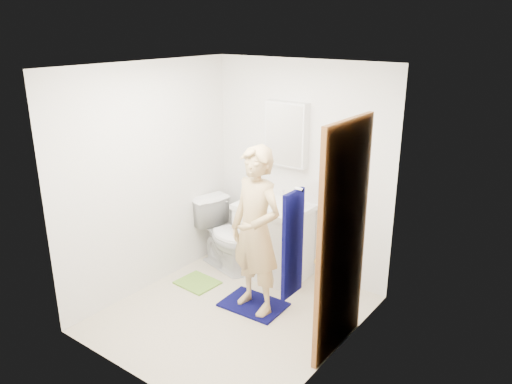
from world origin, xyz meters
TOP-DOWN VIEW (x-y plane):
  - floor at (0.00, 0.00)m, footprint 2.20×2.40m
  - ceiling at (0.00, 0.00)m, footprint 2.20×2.40m
  - wall_back at (0.00, 1.21)m, footprint 2.20×0.02m
  - wall_front at (0.00, -1.21)m, footprint 2.20×0.02m
  - wall_left at (-1.11, 0.00)m, footprint 0.02×2.40m
  - wall_right at (1.11, 0.00)m, footprint 0.02×2.40m
  - vanity_cabinet at (-0.15, 0.91)m, footprint 0.75×0.55m
  - countertop at (-0.15, 0.91)m, footprint 0.79×0.59m
  - sink_basin at (-0.15, 0.91)m, footprint 0.40×0.40m
  - faucet at (-0.15, 1.09)m, footprint 0.03×0.03m
  - medicine_cabinet at (-0.15, 1.14)m, footprint 0.50×0.12m
  - mirror_panel at (-0.15, 1.08)m, footprint 0.46×0.01m
  - door at (1.07, 0.15)m, footprint 0.05×0.80m
  - door_knob at (1.03, -0.17)m, footprint 0.07×0.07m
  - towel at (1.03, -0.57)m, footprint 0.03×0.24m
  - towel_hook at (1.07, -0.57)m, footprint 0.06×0.02m
  - toilet at (-0.69, 0.74)m, footprint 0.88×0.63m
  - bath_mat at (0.08, 0.24)m, footprint 0.65×0.48m
  - green_rug at (-0.70, 0.23)m, footprint 0.45×0.38m
  - soap_dispenser at (-0.45, 0.84)m, footprint 0.10×0.10m
  - toothbrush_cup at (0.11, 1.03)m, footprint 0.13×0.13m
  - man at (0.13, 0.20)m, footprint 0.67×0.50m

SIDE VIEW (x-z plane):
  - floor at x=0.00m, z-range -0.02..0.00m
  - green_rug at x=-0.70m, z-range 0.00..0.02m
  - bath_mat at x=0.08m, z-range 0.00..0.02m
  - vanity_cabinet at x=-0.15m, z-range 0.00..0.80m
  - toilet at x=-0.69m, z-range 0.00..0.81m
  - countertop at x=-0.15m, z-range 0.80..0.85m
  - sink_basin at x=-0.15m, z-range 0.83..0.86m
  - man at x=0.13m, z-range 0.02..1.69m
  - toothbrush_cup at x=0.11m, z-range 0.85..0.94m
  - faucet at x=-0.15m, z-range 0.85..0.97m
  - soap_dispenser at x=-0.45m, z-range 0.85..1.02m
  - door_knob at x=1.03m, z-range 0.91..0.98m
  - door at x=1.07m, z-range 0.00..2.05m
  - wall_back at x=0.00m, z-range 0.00..2.40m
  - wall_front at x=0.00m, z-range 0.00..2.40m
  - wall_left at x=-1.11m, z-range 0.00..2.40m
  - wall_right at x=1.11m, z-range 0.00..2.40m
  - towel at x=1.03m, z-range 0.85..1.65m
  - medicine_cabinet at x=-0.15m, z-range 1.25..1.95m
  - mirror_panel at x=-0.15m, z-range 1.27..1.93m
  - towel_hook at x=1.07m, z-range 1.66..1.68m
  - ceiling at x=0.00m, z-range 2.40..2.42m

